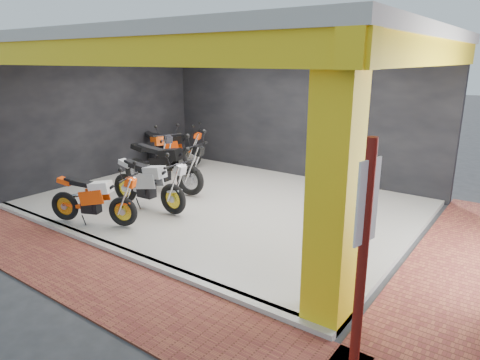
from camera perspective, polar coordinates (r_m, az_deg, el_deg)
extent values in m
plane|color=#2D2D30|center=(8.32, -10.55, -7.11)|extent=(80.00, 80.00, 0.00)
cube|color=beige|center=(9.68, -2.00, -3.20)|extent=(8.00, 6.00, 0.10)
cube|color=beige|center=(9.16, -2.22, 18.30)|extent=(8.40, 6.40, 0.20)
cube|color=black|center=(11.84, 7.28, 8.64)|extent=(8.20, 0.20, 3.50)
cube|color=black|center=(12.20, -17.63, 8.25)|extent=(0.20, 6.20, 3.50)
cube|color=yellow|center=(5.05, 12.41, -1.24)|extent=(0.50, 0.50, 3.50)
cube|color=yellow|center=(7.04, -18.05, 15.89)|extent=(8.40, 0.30, 0.40)
cube|color=yellow|center=(7.39, 24.02, 15.28)|extent=(0.30, 6.40, 0.40)
cube|color=beige|center=(7.70, -16.11, -9.01)|extent=(8.00, 0.20, 0.10)
cube|color=brown|center=(7.32, -20.95, -11.12)|extent=(9.00, 1.40, 0.03)
cube|color=brown|center=(7.92, 27.04, -9.74)|extent=(1.40, 7.00, 0.03)
cylinder|color=maroon|center=(4.36, 15.93, -11.09)|extent=(0.10, 0.10, 2.54)
cube|color=white|center=(4.11, 16.62, -2.84)|extent=(0.09, 0.35, 0.81)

